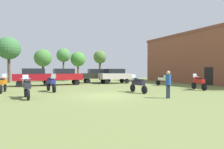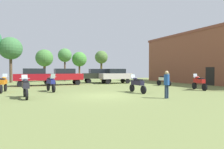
# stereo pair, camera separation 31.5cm
# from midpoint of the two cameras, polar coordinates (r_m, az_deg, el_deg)

# --- Properties ---
(ground_plane) EXTENTS (44.00, 52.00, 0.02)m
(ground_plane) POSITION_cam_midpoint_polar(r_m,az_deg,el_deg) (13.46, -2.82, -6.41)
(ground_plane) COLOR olive
(brick_building) EXTENTS (6.12, 20.35, 7.12)m
(brick_building) POSITION_cam_midpoint_polar(r_m,az_deg,el_deg) (29.21, 26.99, 4.57)
(brick_building) COLOR brown
(brick_building) RESTS_ON ground
(motorcycle_2) EXTENTS (0.67, 2.21, 1.51)m
(motorcycle_2) POSITION_cam_midpoint_polar(r_m,az_deg,el_deg) (16.63, -18.44, -2.41)
(motorcycle_2) COLOR black
(motorcycle_2) RESTS_ON ground
(motorcycle_3) EXTENTS (0.62, 2.21, 1.50)m
(motorcycle_3) POSITION_cam_midpoint_polar(r_m,az_deg,el_deg) (13.21, -25.04, -3.42)
(motorcycle_3) COLOR black
(motorcycle_3) RESTS_ON ground
(motorcycle_4) EXTENTS (0.63, 2.28, 1.51)m
(motorcycle_4) POSITION_cam_midpoint_polar(r_m,az_deg,el_deg) (17.62, -30.54, -2.31)
(motorcycle_4) COLOR black
(motorcycle_4) RESTS_ON ground
(motorcycle_5) EXTENTS (0.65, 2.12, 1.45)m
(motorcycle_5) POSITION_cam_midpoint_polar(r_m,az_deg,el_deg) (22.78, 14.89, -1.49)
(motorcycle_5) COLOR black
(motorcycle_5) RESTS_ON ground
(motorcycle_6) EXTENTS (0.62, 2.21, 1.45)m
(motorcycle_6) POSITION_cam_midpoint_polar(r_m,az_deg,el_deg) (15.21, 7.29, -2.79)
(motorcycle_6) COLOR black
(motorcycle_6) RESTS_ON ground
(motorcycle_8) EXTENTS (0.79, 2.10, 1.47)m
(motorcycle_8) POSITION_cam_midpoint_polar(r_m,az_deg,el_deg) (19.09, 24.33, -2.05)
(motorcycle_8) COLOR black
(motorcycle_8) RESTS_ON ground
(car_2) EXTENTS (4.31, 1.82, 2.00)m
(car_2) POSITION_cam_midpoint_polar(r_m,az_deg,el_deg) (23.39, -23.06, -0.36)
(car_2) COLOR black
(car_2) RESTS_ON ground
(car_3) EXTENTS (4.32, 1.85, 2.00)m
(car_3) POSITION_cam_midpoint_polar(r_m,az_deg,el_deg) (23.85, -14.73, -0.27)
(car_3) COLOR black
(car_3) RESTS_ON ground
(car_5) EXTENTS (4.47, 2.24, 2.00)m
(car_5) POSITION_cam_midpoint_polar(r_m,az_deg,el_deg) (27.12, -4.93, -0.06)
(car_5) COLOR black
(car_5) RESTS_ON ground
(car_6) EXTENTS (4.33, 1.87, 2.00)m
(car_6) POSITION_cam_midpoint_polar(r_m,az_deg,el_deg) (25.76, 0.53, -0.12)
(car_6) COLOR black
(car_6) RESTS_ON ground
(person_1) EXTENTS (0.38, 0.38, 1.76)m
(person_1) POSITION_cam_midpoint_polar(r_m,az_deg,el_deg) (12.49, 15.95, -2.26)
(person_1) COLOR #233246
(person_1) RESTS_ON ground
(tree_1) EXTENTS (2.37, 2.37, 5.40)m
(tree_1) POSITION_cam_midpoint_polar(r_m,az_deg,el_deg) (34.68, -3.93, 5.13)
(tree_1) COLOR #4E4324
(tree_1) RESTS_ON ground
(tree_3) EXTENTS (2.64, 2.64, 5.04)m
(tree_3) POSITION_cam_midpoint_polar(r_m,az_deg,el_deg) (30.98, -20.44, 4.65)
(tree_3) COLOR brown
(tree_3) RESTS_ON ground
(tree_5) EXTENTS (2.53, 2.53, 5.00)m
(tree_5) POSITION_cam_midpoint_polar(r_m,az_deg,el_deg) (33.17, -10.53, 4.52)
(tree_5) COLOR brown
(tree_5) RESTS_ON ground
(tree_6) EXTENTS (3.26, 3.26, 6.65)m
(tree_6) POSITION_cam_midpoint_polar(r_m,az_deg,el_deg) (31.44, -29.04, 6.89)
(tree_6) COLOR brown
(tree_6) RESTS_ON ground
(tree_8) EXTENTS (2.24, 2.24, 5.40)m
(tree_8) POSITION_cam_midpoint_polar(r_m,az_deg,el_deg) (32.05, -14.76, 5.57)
(tree_8) COLOR brown
(tree_8) RESTS_ON ground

